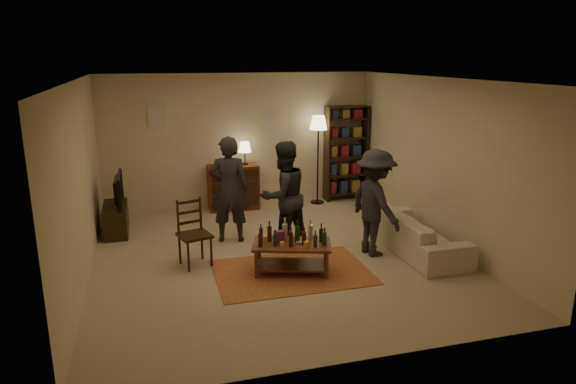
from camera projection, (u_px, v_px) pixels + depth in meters
name	position (u px, v px, depth m)	size (l,w,h in m)	color
floor	(277.00, 256.00, 8.02)	(6.00, 6.00, 0.00)	#C6B793
room_shell	(207.00, 119.00, 10.16)	(6.00, 6.00, 6.00)	beige
rug	(292.00, 272.00, 7.40)	(2.20, 1.50, 0.01)	#954120
coffee_table	(291.00, 246.00, 7.30)	(1.23, 0.90, 0.79)	brown
dining_chair	(193.00, 230.00, 7.58)	(0.54, 0.54, 1.01)	black
tv_stand	(115.00, 212.00, 8.96)	(0.40, 1.00, 1.06)	black
dresser	(234.00, 186.00, 10.38)	(1.00, 0.50, 1.36)	maroon
bookshelf	(346.00, 152.00, 10.93)	(0.90, 0.34, 2.02)	black
floor_lamp	(318.00, 129.00, 10.50)	(0.36, 0.36, 1.84)	black
sofa	(417.00, 233.00, 8.15)	(2.08, 0.81, 0.61)	beige
person_left	(229.00, 190.00, 8.46)	(0.65, 0.43, 1.78)	#25242B
person_right	(283.00, 196.00, 8.15)	(0.85, 0.66, 1.75)	#23242A
person_by_sofa	(375.00, 203.00, 7.90)	(1.08, 0.62, 1.67)	#26252D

